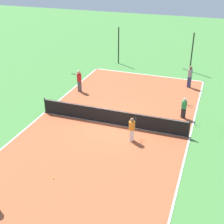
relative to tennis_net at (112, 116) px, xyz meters
name	(u,v)px	position (x,y,z in m)	size (l,w,h in m)	color
ground_plane	(112,124)	(0.00, 0.00, -0.58)	(80.00, 80.00, 0.00)	#47843D
court_surface	(112,124)	(0.00, 0.00, -0.57)	(10.08, 19.42, 0.02)	#B75633
tennis_net	(112,116)	(0.00, 0.00, 0.00)	(9.88, 0.10, 1.10)	black
player_far_green	(184,107)	(4.24, 2.40, 0.27)	(0.90, 0.88, 1.47)	black
player_coach_red	(79,79)	(-4.23, 4.19, 0.45)	(0.99, 0.56, 1.75)	#4C4C51
player_center_orange	(132,128)	(1.76, -1.51, 0.31)	(0.41, 0.96, 1.53)	white
player_baseline_gray	(190,75)	(3.92, 7.96, 0.50)	(0.98, 0.74, 1.83)	navy
tennis_ball_left_sideline	(53,178)	(-0.91, -6.16, -0.52)	(0.07, 0.07, 0.07)	#CCE033
tennis_ball_far_baseline	(97,75)	(-4.28, 8.06, -0.52)	(0.07, 0.07, 0.07)	#CCE033
tennis_ball_near_net	(88,83)	(-4.21, 5.93, -0.52)	(0.07, 0.07, 0.07)	#CCE033
fence_post_back_left	(119,46)	(-3.54, 11.98, 1.22)	(0.12, 0.12, 3.60)	black
fence_post_back_right	(192,53)	(3.54, 11.98, 1.22)	(0.12, 0.12, 3.60)	black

